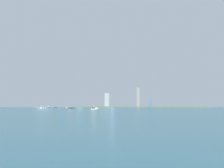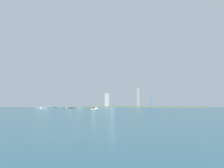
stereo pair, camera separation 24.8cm
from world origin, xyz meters
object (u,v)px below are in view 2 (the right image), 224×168
object	(u,v)px
observation_tower	(59,70)
boat_1	(96,108)
skyscraper_3	(60,92)
skyscraper_2	(107,100)
skyscraper_6	(94,98)
skyscraper_7	(62,93)
skyscraper_9	(150,96)
skyscraper_1	(138,97)
boat_6	(94,109)
boat_4	(55,107)
boat_5	(41,108)
boat_2	(66,108)
stadium_dome	(43,105)
airplane	(78,57)
boat_0	(71,108)
skyscraper_5	(80,101)
boat_3	(48,107)
skyscraper_4	(71,99)
skyscraper_0	(103,94)
skyscraper_8	(113,87)

from	to	relation	value
observation_tower	boat_1	xyz separation A→B (m)	(309.66, -351.72, -173.99)
skyscraper_3	skyscraper_2	bearing A→B (deg)	-9.38
skyscraper_6	skyscraper_3	bearing A→B (deg)	-158.77
skyscraper_3	skyscraper_6	distance (m)	169.06
skyscraper_7	boat_1	size ratio (longest dim) A/B	9.75
skyscraper_2	skyscraper_9	distance (m)	194.94
skyscraper_1	boat_6	size ratio (longest dim) A/B	5.44
boat_4	boat_5	world-z (taller)	boat_5
skyscraper_2	boat_2	xyz separation A→B (m)	(-47.52, -287.96, -28.75)
stadium_dome	airplane	world-z (taller)	airplane
boat_0	boat_4	size ratio (longest dim) A/B	1.72
skyscraper_5	boat_3	xyz separation A→B (m)	(-22.91, -233.93, -27.76)
boat_1	skyscraper_1	bearing A→B (deg)	30.58
skyscraper_4	boat_4	xyz separation A→B (m)	(7.73, -149.05, -34.51)
skyscraper_4	boat_1	xyz separation A→B (m)	(248.33, -350.65, -34.04)
skyscraper_7	stadium_dome	bearing A→B (deg)	-113.46
skyscraper_5	skyscraper_6	size ratio (longest dim) A/B	0.71
skyscraper_0	skyscraper_6	xyz separation A→B (m)	(-43.97, 6.57, -21.77)
stadium_dome	skyscraper_5	distance (m)	181.42
skyscraper_3	skyscraper_7	bearing A→B (deg)	110.65
skyscraper_8	airplane	distance (m)	212.43
skyscraper_2	boat_0	size ratio (longest dim) A/B	3.44
boat_0	skyscraper_6	bearing A→B (deg)	-130.52
skyscraper_7	skyscraper_9	world-z (taller)	skyscraper_7
skyscraper_1	skyscraper_6	world-z (taller)	skyscraper_1
skyscraper_5	boat_2	size ratio (longest dim) A/B	9.46
skyscraper_0	boat_0	world-z (taller)	skyscraper_0
boat_3	skyscraper_8	bearing A→B (deg)	153.16
skyscraper_4	skyscraper_2	bearing A→B (deg)	-3.24
skyscraper_8	boat_4	world-z (taller)	skyscraper_8
skyscraper_7	boat_6	xyz separation A→B (m)	(366.70, -523.44, -67.61)
skyscraper_4	skyscraper_8	bearing A→B (deg)	9.46
skyscraper_0	boat_2	xyz separation A→B (m)	(4.39, -383.11, -61.63)
stadium_dome	boat_0	xyz separation A→B (m)	(294.03, -311.75, -9.88)
observation_tower	boat_5	distance (m)	421.55
skyscraper_0	skyscraper_4	size ratio (longest dim) A/B	1.78
boat_2	skyscraper_2	bearing A→B (deg)	128.31
skyscraper_6	skyscraper_2	bearing A→B (deg)	-46.69
boat_3	skyscraper_7	bearing A→B (deg)	-151.42
skyscraper_3	boat_1	world-z (taller)	skyscraper_3
skyscraper_2	boat_3	distance (m)	262.47
observation_tower	boat_2	world-z (taller)	observation_tower
stadium_dome	skyscraper_8	distance (m)	341.97
skyscraper_2	skyscraper_5	bearing A→B (deg)	167.94
skyscraper_7	airplane	size ratio (longest dim) A/B	5.38
skyscraper_2	airplane	distance (m)	245.54
stadium_dome	boat_4	xyz separation A→B (m)	(147.65, -147.09, -10.13)
boat_2	stadium_dome	bearing A→B (deg)	-179.82
skyscraper_2	skyscraper_7	size ratio (longest dim) A/B	0.43
skyscraper_2	stadium_dome	bearing A→B (deg)	178.54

